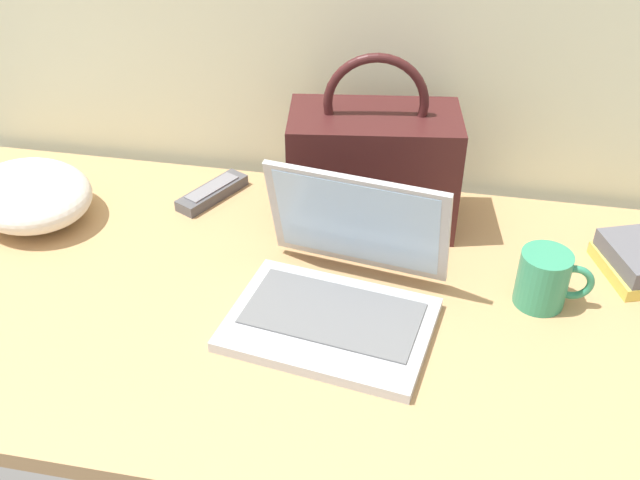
{
  "coord_description": "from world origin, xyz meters",
  "views": [
    {
      "loc": [
        0.2,
        -0.89,
        0.8
      ],
      "look_at": [
        0.03,
        0.0,
        0.15
      ],
      "focal_mm": 40.41,
      "sensor_mm": 36.0,
      "label": 1
    }
  ],
  "objects_px": {
    "coffee_mug": "(545,278)",
    "handbag": "(373,167)",
    "laptop": "(339,288)",
    "remote_control_near": "(212,192)",
    "cushion": "(30,195)"
  },
  "relations": [
    {
      "from": "handbag",
      "to": "cushion",
      "type": "relative_size",
      "value": 1.32
    },
    {
      "from": "laptop",
      "to": "coffee_mug",
      "type": "bearing_deg",
      "value": 14.34
    },
    {
      "from": "laptop",
      "to": "remote_control_near",
      "type": "bearing_deg",
      "value": 136.67
    },
    {
      "from": "handbag",
      "to": "cushion",
      "type": "height_order",
      "value": "handbag"
    },
    {
      "from": "coffee_mug",
      "to": "handbag",
      "type": "distance_m",
      "value": 0.36
    },
    {
      "from": "laptop",
      "to": "remote_control_near",
      "type": "xyz_separation_m",
      "value": [
        -0.3,
        0.29,
        -0.03
      ]
    },
    {
      "from": "coffee_mug",
      "to": "handbag",
      "type": "relative_size",
      "value": 0.37
    },
    {
      "from": "laptop",
      "to": "cushion",
      "type": "height_order",
      "value": "laptop"
    },
    {
      "from": "remote_control_near",
      "to": "handbag",
      "type": "distance_m",
      "value": 0.34
    },
    {
      "from": "coffee_mug",
      "to": "laptop",
      "type": "bearing_deg",
      "value": -165.66
    },
    {
      "from": "handbag",
      "to": "cushion",
      "type": "distance_m",
      "value": 0.64
    },
    {
      "from": "laptop",
      "to": "coffee_mug",
      "type": "distance_m",
      "value": 0.33
    },
    {
      "from": "coffee_mug",
      "to": "handbag",
      "type": "height_order",
      "value": "handbag"
    },
    {
      "from": "handbag",
      "to": "cushion",
      "type": "bearing_deg",
      "value": -170.11
    },
    {
      "from": "coffee_mug",
      "to": "cushion",
      "type": "bearing_deg",
      "value": 175.44
    }
  ]
}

